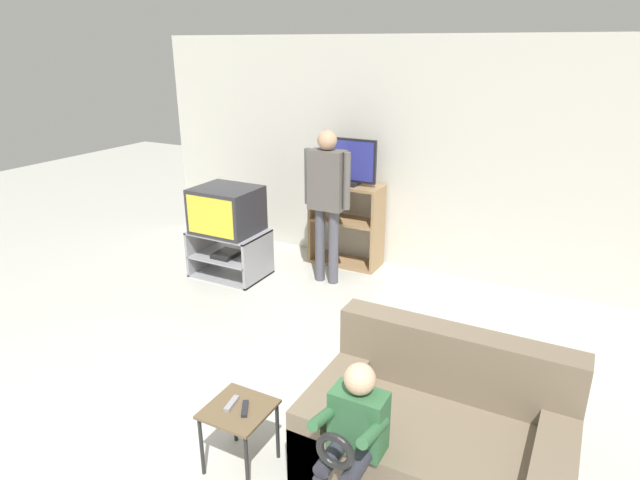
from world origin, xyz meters
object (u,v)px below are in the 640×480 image
Objects in this scene: snack_table at (239,417)px; media_shelf at (346,224)px; person_standing_adult at (327,193)px; remote_control_white at (232,403)px; television_flat at (349,163)px; tv_stand at (230,253)px; couch at (437,437)px; remote_control_black at (245,409)px; television_main at (227,210)px; person_seated_child at (352,435)px.

media_shelf is at bearing 104.16° from snack_table.
snack_table is at bearing -73.70° from person_standing_adult.
television_flat is at bearing 93.13° from remote_control_white.
couch reaches higher than tv_stand.
couch is 0.90× the size of person_standing_adult.
media_shelf is (1.02, 0.92, 0.24)m from tv_stand.
television_main is at bearing 97.90° from remote_control_black.
tv_stand is at bearing -161.52° from person_standing_adult.
tv_stand is 1.86× the size of snack_table.
person_seated_child reaches higher than tv_stand.
television_flat is (1.07, 0.90, 0.46)m from television_main.
television_flat reaches higher than snack_table.
television_main is 4.72× the size of remote_control_black.
tv_stand is at bearing -11.29° from television_main.
tv_stand reaches higher than remote_control_black.
remote_control_white is at bearing 174.62° from snack_table.
couch reaches higher than remote_control_white.
remote_control_black is 1.00× the size of remote_control_white.
media_shelf is 3.42m from couch.
person_standing_adult reaches higher than remote_control_black.
person_seated_child is at bearing -12.68° from remote_control_white.
television_main is 1.15m from person_standing_adult.
television_main reaches higher than tv_stand.
remote_control_black is 2.91m from person_standing_adult.
snack_table is at bearing -155.91° from couch.
television_flat reaches higher than media_shelf.
snack_table is 0.80m from person_seated_child.
television_main is 0.45× the size of couch.
tv_stand is at bearing -137.90° from media_shelf.
tv_stand is 1.70m from television_flat.
media_shelf is 0.77m from person_standing_adult.
television_main reaches higher than media_shelf.
person_seated_child is at bearing -60.48° from person_standing_adult.
television_main is 3.00m from remote_control_white.
snack_table is at bearing -75.84° from media_shelf.
television_main is 1.56× the size of snack_table.
media_shelf is 6.84× the size of remote_control_white.
tv_stand is at bearing 147.43° from couch.
person_standing_adult is (-0.00, -0.55, -0.22)m from television_flat.
tv_stand is 5.63× the size of remote_control_white.
television_main is at bearing -138.08° from media_shelf.
snack_table is (1.86, -2.38, 0.11)m from tv_stand.
remote_control_black is 0.15× the size of person_seated_child.
remote_control_white is at bearing -76.68° from media_shelf.
couch is (1.93, -2.81, -0.22)m from media_shelf.
television_flat is 3.48m from snack_table.
person_standing_adult reaches higher than television_flat.
remote_control_white is at bearing -74.71° from person_standing_adult.
snack_table is 0.09m from remote_control_black.
television_main is at bearing 137.45° from person_seated_child.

